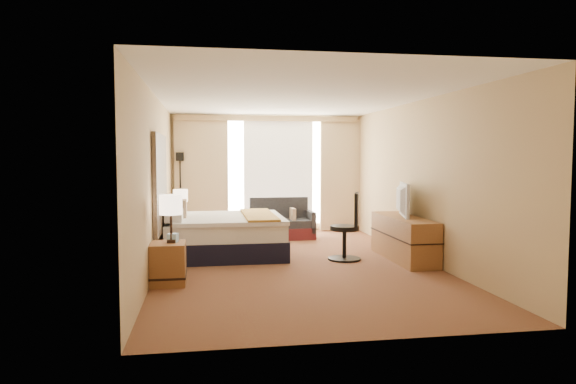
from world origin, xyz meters
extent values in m
cube|color=#58191A|center=(0.00, 0.00, 0.00)|extent=(4.20, 7.00, 0.02)
cube|color=white|center=(0.00, 0.00, 2.60)|extent=(4.20, 7.00, 0.02)
cube|color=tan|center=(0.00, 3.50, 1.30)|extent=(4.20, 0.02, 2.60)
cube|color=tan|center=(0.00, -3.50, 1.30)|extent=(4.20, 0.02, 2.60)
cube|color=tan|center=(-2.10, 0.00, 1.30)|extent=(0.02, 7.00, 2.60)
cube|color=tan|center=(2.10, 0.00, 1.30)|extent=(0.02, 7.00, 2.60)
cube|color=black|center=(-2.06, 0.20, 1.28)|extent=(0.06, 1.85, 1.50)
cube|color=olive|center=(-1.87, -1.05, 0.28)|extent=(0.45, 0.52, 0.55)
cube|color=olive|center=(-1.87, 1.45, 0.28)|extent=(0.45, 0.52, 0.55)
cube|color=olive|center=(1.83, 0.00, 0.35)|extent=(0.50, 1.80, 0.70)
cube|color=white|center=(0.25, 3.47, 1.32)|extent=(2.30, 0.02, 2.30)
cube|color=beige|center=(-1.45, 3.38, 1.27)|extent=(1.15, 0.09, 2.50)
cube|color=beige|center=(1.65, 3.38, 1.27)|extent=(0.90, 0.09, 2.50)
cube|color=white|center=(0.25, 3.43, 1.27)|extent=(1.55, 0.04, 2.50)
cube|color=tan|center=(0.00, 3.34, 2.52)|extent=(4.00, 0.16, 0.12)
cube|color=black|center=(-1.05, 0.85, 0.16)|extent=(1.98, 1.79, 0.33)
cube|color=white|center=(-1.05, 0.85, 0.47)|extent=(1.93, 1.74, 0.28)
cube|color=white|center=(-0.97, 0.85, 0.63)|extent=(1.81, 1.81, 0.07)
cube|color=#BB892B|center=(-0.47, 0.85, 0.68)|extent=(0.52, 1.81, 0.04)
cube|color=white|center=(-1.87, 0.42, 0.75)|extent=(0.26, 0.73, 0.17)
cube|color=white|center=(-1.87, 1.28, 0.75)|extent=(0.26, 0.73, 0.17)
cube|color=beige|center=(-1.74, 0.85, 0.79)|extent=(0.09, 0.40, 0.34)
cube|color=#55181B|center=(0.16, 2.45, 0.12)|extent=(1.34, 0.74, 0.24)
cube|color=#323237|center=(0.16, 2.40, 0.31)|extent=(1.24, 0.59, 0.15)
cube|color=#323237|center=(0.16, 2.73, 0.57)|extent=(1.23, 0.16, 0.52)
cube|color=#323237|center=(-0.45, 2.44, 0.34)|extent=(0.11, 0.71, 0.43)
cube|color=#323237|center=(0.78, 2.46, 0.34)|extent=(0.11, 0.71, 0.43)
cube|color=beige|center=(0.40, 2.41, 0.47)|extent=(0.08, 0.33, 0.30)
cube|color=black|center=(-1.90, 3.30, 0.01)|extent=(0.22, 0.22, 0.02)
cylinder|color=black|center=(-1.90, 3.30, 0.82)|extent=(0.03, 0.03, 1.58)
cube|color=black|center=(-1.90, 3.30, 1.68)|extent=(0.16, 0.16, 0.18)
cylinder|color=black|center=(0.86, 0.11, 0.02)|extent=(0.54, 0.54, 0.03)
cylinder|color=black|center=(0.86, 0.11, 0.28)|extent=(0.06, 0.06, 0.48)
cylinder|color=black|center=(0.86, 0.11, 0.52)|extent=(0.47, 0.47, 0.07)
cube|color=black|center=(1.04, 0.05, 0.83)|extent=(0.19, 0.42, 0.54)
cube|color=black|center=(-1.83, -1.05, 0.57)|extent=(0.11, 0.11, 0.04)
cylinder|color=black|center=(-1.83, -1.05, 0.78)|extent=(0.03, 0.03, 0.38)
cylinder|color=#FFE0BF|center=(-1.83, -1.05, 1.05)|extent=(0.30, 0.30, 0.26)
cube|color=black|center=(-1.82, 1.48, 0.57)|extent=(0.09, 0.09, 0.04)
cylinder|color=black|center=(-1.82, 1.48, 0.75)|extent=(0.03, 0.03, 0.32)
cylinder|color=#FFE0BF|center=(-1.82, 1.48, 0.98)|extent=(0.26, 0.26, 0.22)
cube|color=#9CC8F1|center=(-1.81, -1.00, 0.61)|extent=(0.15, 0.15, 0.12)
cube|color=black|center=(-1.82, 1.28, 0.59)|extent=(0.21, 0.17, 0.08)
imported|color=black|center=(1.78, 0.14, 0.98)|extent=(0.37, 0.96, 0.55)
camera|label=1|loc=(-1.38, -7.92, 1.69)|focal=32.00mm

